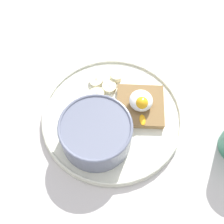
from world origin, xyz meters
TOP-DOWN VIEW (x-y plane):
  - ground_plane at (0.00, 0.00)cm, footprint 120.00×120.00cm
  - plate at (0.00, 0.00)cm, footprint 29.18×29.18cm
  - oatmeal_bowl at (-3.38, 4.98)cm, footprint 13.92×13.92cm
  - toast_slice at (-0.61, -6.19)cm, footprint 13.21×13.21cm
  - poached_egg at (-0.83, -6.10)cm, footprint 7.25×4.80cm
  - banana_slice_front at (9.24, -0.60)cm, footprint 3.21×3.33cm
  - banana_slice_left at (8.22, -4.85)cm, footprint 3.63×3.71cm
  - banana_slice_back at (6.53, -2.43)cm, footprint 3.61×3.65cm
  - banana_slice_right at (5.70, 0.85)cm, footprint 3.56×3.42cm

SIDE VIEW (x-z plane):
  - ground_plane at x=0.00cm, z-range 0.00..2.00cm
  - plate at x=0.00cm, z-range 2.00..3.60cm
  - banana_slice_back at x=6.53cm, z-range 2.97..4.19cm
  - banana_slice_front at x=9.24cm, z-range 2.88..4.36cm
  - banana_slice_left at x=8.22cm, z-range 2.89..4.62cm
  - banana_slice_right at x=5.70cm, z-range 2.91..4.65cm
  - toast_slice at x=-0.61cm, z-range 3.08..4.54cm
  - oatmeal_bowl at x=-3.38cm, z-range 2.92..9.14cm
  - poached_egg at x=-0.83cm, z-range 4.26..7.90cm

